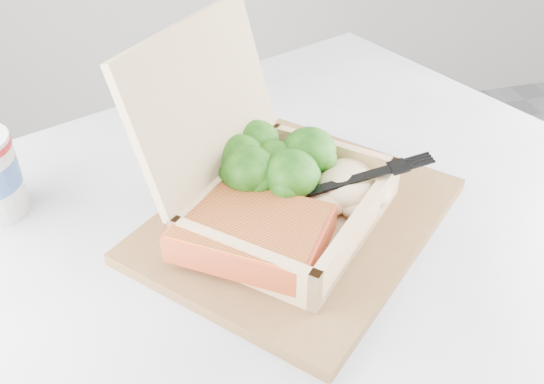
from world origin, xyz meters
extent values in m
cube|color=silver|center=(-0.66, 0.54, 0.71)|extent=(1.02, 1.02, 0.03)
cube|color=brown|center=(-0.68, 0.58, 0.73)|extent=(0.40, 0.39, 0.01)
cube|color=tan|center=(-0.69, 0.57, 0.74)|extent=(0.25, 0.25, 0.01)
cube|color=tan|center=(-0.76, 0.51, 0.76)|extent=(0.12, 0.12, 0.04)
cube|color=tan|center=(-0.63, 0.64, 0.76)|extent=(0.12, 0.12, 0.04)
cube|color=tan|center=(-0.64, 0.52, 0.76)|extent=(0.15, 0.15, 0.04)
cube|color=tan|center=(-0.74, 0.62, 0.76)|extent=(0.15, 0.15, 0.04)
cube|color=tan|center=(-0.76, 0.64, 0.85)|extent=(0.18, 0.18, 0.15)
cube|color=#DE482B|center=(-0.74, 0.54, 0.76)|extent=(0.17, 0.16, 0.03)
ellipsoid|color=#D6BD8A|center=(-0.63, 0.58, 0.76)|extent=(0.10, 0.09, 0.03)
cube|color=black|center=(-0.70, 0.57, 0.78)|extent=(0.11, 0.02, 0.02)
cube|color=black|center=(-0.62, 0.57, 0.78)|extent=(0.05, 0.02, 0.01)
cube|color=white|center=(-0.74, 0.76, 0.72)|extent=(0.13, 0.17, 0.00)
camera|label=1|loc=(-0.84, 0.12, 1.13)|focal=40.00mm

